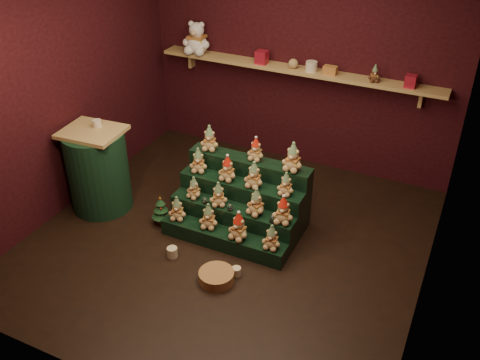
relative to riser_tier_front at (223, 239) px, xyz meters
The scene contains 41 objects.
ground 0.13m from the riser_tier_front, 87.76° to the left, with size 4.00×4.00×0.00m, color black.
back_wall 2.52m from the riser_tier_front, 89.90° to the left, with size 4.00×0.10×2.80m, color black.
front_wall 2.35m from the riser_tier_front, 89.89° to the right, with size 4.00×0.10×2.80m, color black.
left_wall 2.43m from the riser_tier_front, behind, with size 0.10×4.00×2.80m, color black.
right_wall 2.44m from the riser_tier_front, ahead, with size 0.10×4.00×2.80m, color black.
back_shelf 2.31m from the riser_tier_front, 89.89° to the left, with size 3.60×0.26×0.24m.
riser_tier_front is the anchor object (origin of this frame).
riser_tier_midfront 0.24m from the riser_tier_front, 90.00° to the left, with size 1.40×0.22×0.36m, color black.
riser_tier_midback 0.48m from the riser_tier_front, 90.00° to the left, with size 1.40×0.22×0.54m, color black.
riser_tier_back 0.71m from the riser_tier_front, 90.00° to the left, with size 1.40×0.22×0.72m, color black.
teddy_0 0.59m from the riser_tier_front, behind, with size 0.19×0.17×0.27m, color tan, non-canonical shape.
teddy_1 0.29m from the riser_tier_front, behind, with size 0.20×0.18×0.28m, color tan, non-canonical shape.
teddy_2 0.31m from the riser_tier_front, ahead, with size 0.22×0.20×0.31m, color tan, non-canonical shape.
teddy_3 0.60m from the riser_tier_front, ahead, with size 0.19×0.17×0.27m, color tan, non-canonical shape.
teddy_4 0.64m from the riser_tier_front, 154.73° to the left, with size 0.18×0.16×0.25m, color tan, non-canonical shape.
teddy_5 0.48m from the riser_tier_front, 126.79° to the left, with size 0.19×0.17×0.27m, color tan, non-canonical shape.
teddy_6 0.55m from the riser_tier_front, 38.78° to the left, with size 0.21×0.19×0.30m, color tan, non-canonical shape.
teddy_7 0.74m from the riser_tier_front, 19.45° to the left, with size 0.22×0.19×0.30m, color tan, non-canonical shape.
teddy_8 0.91m from the riser_tier_front, 139.09° to the left, with size 0.20×0.18×0.28m, color tan, non-canonical shape.
teddy_9 0.75m from the riser_tier_front, 109.91° to the left, with size 0.20×0.18×0.29m, color tan, non-canonical shape.
teddy_10 0.75m from the riser_tier_front, 70.43° to the left, with size 0.21×0.19×0.29m, color tan, non-canonical shape.
teddy_11 0.89m from the riser_tier_front, 40.82° to the left, with size 0.18×0.16×0.25m, color tan, non-canonical shape.
teddy_12 1.13m from the riser_tier_front, 126.59° to the left, with size 0.20×0.18×0.29m, color tan, non-canonical shape.
teddy_13 1.02m from the riser_tier_front, 84.77° to the left, with size 0.18×0.17×0.26m, color tan, non-canonical shape.
teddy_14 1.13m from the riser_tier_front, 52.14° to the left, with size 0.22×0.20×0.31m, color tan, non-canonical shape.
snow_globe_a 0.46m from the riser_tier_front, 151.43° to the left, with size 0.06×0.06×0.08m.
snow_globe_b 0.35m from the riser_tier_front, 88.10° to the left, with size 0.06×0.06×0.08m.
snow_globe_c 0.60m from the riser_tier_front, 18.17° to the left, with size 0.07×0.07×0.09m.
side_table 1.67m from the riser_tier_front, behind, with size 0.69×0.69×0.99m.
table_ornament 1.88m from the riser_tier_front, behind, with size 0.10×0.10×0.08m, color beige.
mini_christmas_tree 0.81m from the riser_tier_front, behind, with size 0.22×0.22×0.37m.
mug_left 0.55m from the riser_tier_front, 135.80° to the right, with size 0.11×0.11×0.11m, color beige.
mug_right 0.48m from the riser_tier_front, 47.01° to the right, with size 0.09×0.09×0.09m, color beige.
wicker_basket 0.55m from the riser_tier_front, 69.75° to the right, with size 0.35×0.35×0.11m, color #9E6C3F.
white_bear 2.79m from the riser_tier_front, 124.73° to the left, with size 0.37×0.33×0.52m, color white, non-canonical shape.
brown_bear 2.54m from the riser_tier_front, 63.53° to the left, with size 0.14×0.12×0.19m, color #4B2819, non-canonical shape.
gift_tin_red_a 2.39m from the riser_tier_front, 102.60° to the left, with size 0.14×0.14×0.16m, color #AB1A2E.
gift_tin_cream 2.35m from the riser_tier_front, 83.88° to the left, with size 0.14×0.14×0.12m, color beige.
gift_tin_red_b 2.71m from the riser_tier_front, 54.91° to the left, with size 0.12×0.12×0.14m, color #AB1A2E.
shelf_plush_ball 2.34m from the riser_tier_front, 90.61° to the left, with size 0.12×0.12×0.12m, color tan.
scarf_gift_box 2.37m from the riser_tier_front, 77.22° to the left, with size 0.16×0.10×0.10m, color #E2591F.
Camera 1 is at (2.08, -4.04, 3.58)m, focal length 40.00 mm.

